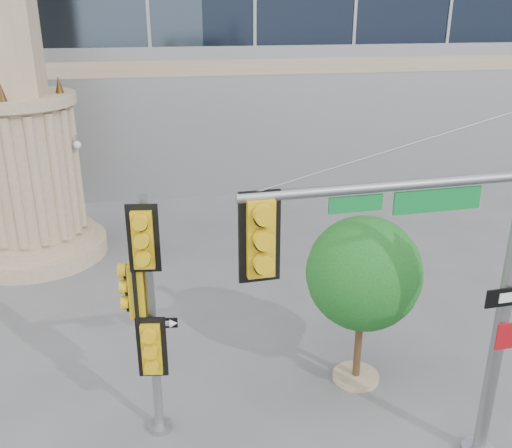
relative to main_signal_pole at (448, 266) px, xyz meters
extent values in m
plane|color=#545456|center=(-2.25, 1.58, -3.90)|extent=(120.00, 120.00, 0.00)
cylinder|color=gray|center=(-8.25, 10.58, -3.65)|extent=(4.40, 4.40, 0.50)
cylinder|color=gray|center=(-8.25, 10.58, -3.25)|extent=(3.80, 3.80, 0.30)
cylinder|color=gray|center=(-8.25, 10.58, -1.10)|extent=(3.00, 3.00, 4.00)
cylinder|color=gray|center=(-8.25, 10.58, 1.05)|extent=(3.50, 3.50, 0.30)
cone|color=#472D14|center=(-6.95, 10.58, 1.45)|extent=(0.24, 0.24, 0.50)
cylinder|color=slate|center=(1.13, 0.08, -0.75)|extent=(0.23, 0.23, 6.29)
cylinder|color=slate|center=(-1.06, -0.07, 1.34)|extent=(4.40, 0.44, 0.15)
cube|color=#0E7B30|center=(-0.33, -0.04, 1.08)|extent=(1.36, 0.13, 0.34)
cube|color=gold|center=(-2.95, -0.19, 0.77)|extent=(0.59, 0.33, 1.31)
cube|color=#A70F16|center=(1.14, -0.07, -1.33)|extent=(0.34, 0.05, 0.48)
cylinder|color=slate|center=(-4.52, 1.73, -3.84)|extent=(0.45, 0.45, 0.11)
cylinder|color=slate|center=(-4.52, 1.73, -1.55)|extent=(0.17, 0.17, 4.70)
cube|color=gold|center=(-4.54, 1.53, 0.15)|extent=(0.55, 0.33, 1.18)
cube|color=gold|center=(-4.72, 1.76, -0.89)|extent=(0.33, 0.55, 1.18)
cube|color=gold|center=(-4.54, 1.53, -1.92)|extent=(0.55, 0.33, 1.18)
cube|color=black|center=(-4.36, 1.60, -1.50)|extent=(0.58, 0.10, 0.19)
cylinder|color=gray|center=(-0.31, 2.56, -3.84)|extent=(1.00, 1.00, 0.11)
cylinder|color=#382314|center=(-0.31, 2.56, -2.90)|extent=(0.15, 0.15, 1.99)
sphere|color=#114D1B|center=(-0.31, 2.56, -1.35)|extent=(2.32, 2.32, 2.32)
sphere|color=#114D1B|center=(0.19, 2.84, -1.68)|extent=(1.44, 1.44, 1.44)
sphere|color=#114D1B|center=(-0.70, 2.29, -1.63)|extent=(1.22, 1.22, 1.22)
camera|label=1|loc=(-4.23, -7.17, 3.75)|focal=40.00mm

